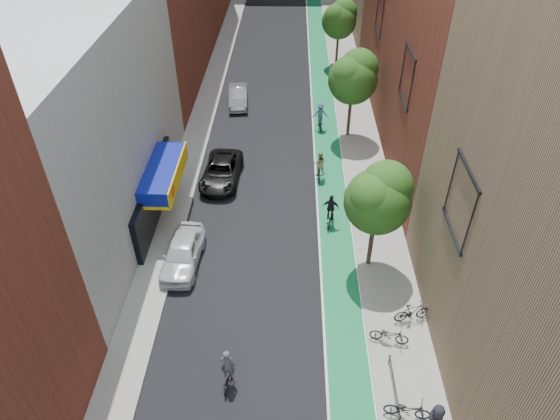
# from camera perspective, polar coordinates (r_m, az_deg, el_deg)

# --- Properties ---
(bike_lane) EXTENTS (2.00, 68.00, 0.01)m
(bike_lane) POSITION_cam_1_polar(r_m,az_deg,el_deg) (40.77, 5.20, 9.84)
(bike_lane) COLOR #14744E
(bike_lane) RESTS_ON ground
(sidewalk_left) EXTENTS (2.00, 68.00, 0.15)m
(sidewalk_left) POSITION_cam_1_polar(r_m,az_deg,el_deg) (41.29, -8.99, 10.01)
(sidewalk_left) COLOR gray
(sidewalk_left) RESTS_ON ground
(sidewalk_right) EXTENTS (3.00, 68.00, 0.15)m
(sidewalk_right) POSITION_cam_1_polar(r_m,az_deg,el_deg) (40.98, 8.75, 9.81)
(sidewalk_right) COLOR gray
(sidewalk_right) RESTS_ON ground
(building_left_white) EXTENTS (8.00, 20.00, 12.00)m
(building_left_white) POSITION_cam_1_polar(r_m,az_deg,el_deg) (29.91, -23.22, 8.53)
(building_left_white) COLOR silver
(building_left_white) RESTS_ON ground
(tree_near) EXTENTS (3.40, 3.36, 6.42)m
(tree_near) POSITION_cam_1_polar(r_m,az_deg,el_deg) (25.06, 11.23, 1.47)
(tree_near) COLOR #332619
(tree_near) RESTS_ON ground
(tree_mid) EXTENTS (3.55, 3.53, 6.74)m
(tree_mid) POSITION_cam_1_polar(r_m,az_deg,el_deg) (37.02, 8.42, 14.92)
(tree_mid) COLOR #332619
(tree_mid) RESTS_ON ground
(tree_far) EXTENTS (3.30, 3.25, 6.21)m
(tree_far) POSITION_cam_1_polar(r_m,az_deg,el_deg) (50.23, 6.84, 20.92)
(tree_far) COLOR #332619
(tree_far) RESTS_ON ground
(parked_car_white) EXTENTS (2.06, 4.68, 1.57)m
(parked_car_white) POSITION_cam_1_polar(r_m,az_deg,el_deg) (27.67, -11.08, -4.82)
(parked_car_white) COLOR silver
(parked_car_white) RESTS_ON ground
(parked_car_black) EXTENTS (2.66, 5.25, 1.42)m
(parked_car_black) POSITION_cam_1_polar(r_m,az_deg,el_deg) (33.70, -6.72, 4.41)
(parked_car_black) COLOR black
(parked_car_black) RESTS_ON ground
(parked_car_silver) EXTENTS (1.91, 4.48, 1.43)m
(parked_car_silver) POSITION_cam_1_polar(r_m,az_deg,el_deg) (43.44, -4.82, 12.81)
(parked_car_silver) COLOR #93959B
(parked_car_silver) RESTS_ON ground
(cyclist_lead) EXTENTS (0.74, 1.59, 2.12)m
(cyclist_lead) POSITION_cam_1_polar(r_m,az_deg,el_deg) (22.51, -5.96, -17.97)
(cyclist_lead) COLOR black
(cyclist_lead) RESTS_ON ground
(cyclist_lane_near) EXTENTS (0.84, 1.71, 2.05)m
(cyclist_lane_near) POSITION_cam_1_polar(r_m,az_deg,el_deg) (33.64, 4.52, 4.84)
(cyclist_lane_near) COLOR black
(cyclist_lane_near) RESTS_ON ground
(cyclist_lane_mid) EXTENTS (1.09, 1.78, 2.08)m
(cyclist_lane_mid) POSITION_cam_1_polar(r_m,az_deg,el_deg) (29.85, 5.82, -0.41)
(cyclist_lane_mid) COLOR black
(cyclist_lane_mid) RESTS_ON ground
(cyclist_lane_far) EXTENTS (1.22, 1.80, 2.14)m
(cyclist_lane_far) POSITION_cam_1_polar(r_m,az_deg,el_deg) (39.60, 4.61, 10.53)
(cyclist_lane_far) COLOR black
(cyclist_lane_far) RESTS_ON ground
(parked_bike_near) EXTENTS (1.99, 0.94, 1.00)m
(parked_bike_near) POSITION_cam_1_polar(r_m,az_deg,el_deg) (22.23, 14.36, -21.20)
(parked_bike_near) COLOR black
(parked_bike_near) RESTS_ON sidewalk_right
(parked_bike_mid) EXTENTS (1.91, 0.93, 1.11)m
(parked_bike_mid) POSITION_cam_1_polar(r_m,az_deg,el_deg) (25.26, 14.90, -11.20)
(parked_bike_mid) COLOR black
(parked_bike_mid) RESTS_ON sidewalk_right
(parked_bike_far) EXTENTS (1.90, 0.99, 0.95)m
(parked_bike_far) POSITION_cam_1_polar(r_m,az_deg,el_deg) (24.23, 12.38, -13.75)
(parked_bike_far) COLOR black
(parked_bike_far) RESTS_ON sidewalk_right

